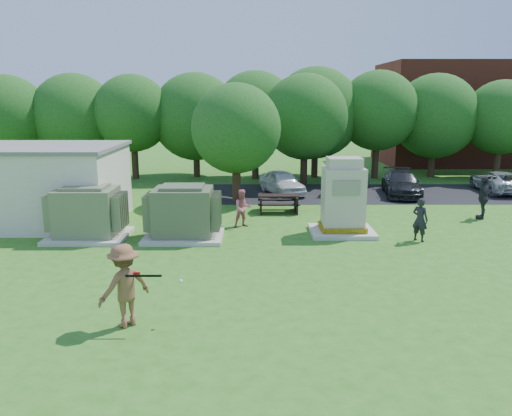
{
  "coord_description": "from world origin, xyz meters",
  "views": [
    {
      "loc": [
        -0.05,
        -14.2,
        5.4
      ],
      "look_at": [
        0.0,
        4.0,
        1.3
      ],
      "focal_mm": 35.0,
      "sensor_mm": 36.0,
      "label": 1
    }
  ],
  "objects_px": {
    "generator_cabinet": "(343,201)",
    "picnic_table": "(278,201)",
    "person_walking_right": "(483,198)",
    "car_white": "(282,182)",
    "car_silver_b": "(498,182)",
    "person_at_picnic": "(243,208)",
    "batter": "(124,286)",
    "transformer_left": "(87,214)",
    "car_dark": "(401,183)",
    "transformer_right": "(183,214)",
    "person_by_generator": "(420,220)",
    "car_silver_a": "(349,180)"
  },
  "relations": [
    {
      "from": "transformer_right",
      "to": "car_silver_a",
      "type": "height_order",
      "value": "transformer_right"
    },
    {
      "from": "car_silver_a",
      "to": "car_silver_b",
      "type": "distance_m",
      "value": 8.48
    },
    {
      "from": "transformer_left",
      "to": "person_by_generator",
      "type": "height_order",
      "value": "transformer_left"
    },
    {
      "from": "car_silver_a",
      "to": "person_walking_right",
      "type": "bearing_deg",
      "value": 151.26
    },
    {
      "from": "picnic_table",
      "to": "person_walking_right",
      "type": "bearing_deg",
      "value": -8.4
    },
    {
      "from": "transformer_left",
      "to": "transformer_right",
      "type": "xyz_separation_m",
      "value": [
        3.7,
        0.0,
        0.0
      ]
    },
    {
      "from": "car_dark",
      "to": "car_silver_a",
      "type": "bearing_deg",
      "value": 168.38
    },
    {
      "from": "person_at_picnic",
      "to": "person_walking_right",
      "type": "relative_size",
      "value": 0.83
    },
    {
      "from": "person_walking_right",
      "to": "car_white",
      "type": "xyz_separation_m",
      "value": [
        -8.66,
        5.84,
        -0.3
      ]
    },
    {
      "from": "person_at_picnic",
      "to": "batter",
      "type": "bearing_deg",
      "value": -123.71
    },
    {
      "from": "generator_cabinet",
      "to": "picnic_table",
      "type": "distance_m",
      "value": 4.57
    },
    {
      "from": "person_by_generator",
      "to": "car_white",
      "type": "bearing_deg",
      "value": -19.26
    },
    {
      "from": "transformer_left",
      "to": "car_silver_b",
      "type": "bearing_deg",
      "value": 24.87
    },
    {
      "from": "car_silver_a",
      "to": "car_silver_b",
      "type": "height_order",
      "value": "car_silver_a"
    },
    {
      "from": "car_silver_b",
      "to": "generator_cabinet",
      "type": "bearing_deg",
      "value": 43.32
    },
    {
      "from": "batter",
      "to": "person_at_picnic",
      "type": "distance_m",
      "value": 9.62
    },
    {
      "from": "transformer_left",
      "to": "car_silver_b",
      "type": "distance_m",
      "value": 22.47
    },
    {
      "from": "car_dark",
      "to": "car_silver_b",
      "type": "bearing_deg",
      "value": 17.38
    },
    {
      "from": "transformer_right",
      "to": "generator_cabinet",
      "type": "height_order",
      "value": "generator_cabinet"
    },
    {
      "from": "batter",
      "to": "car_dark",
      "type": "bearing_deg",
      "value": -167.87
    },
    {
      "from": "car_silver_a",
      "to": "car_white",
      "type": "bearing_deg",
      "value": 34.02
    },
    {
      "from": "car_white",
      "to": "car_dark",
      "type": "bearing_deg",
      "value": -23.39
    },
    {
      "from": "transformer_left",
      "to": "batter",
      "type": "bearing_deg",
      "value": -66.1
    },
    {
      "from": "transformer_left",
      "to": "picnic_table",
      "type": "height_order",
      "value": "transformer_left"
    },
    {
      "from": "generator_cabinet",
      "to": "car_white",
      "type": "height_order",
      "value": "generator_cabinet"
    },
    {
      "from": "car_white",
      "to": "car_silver_b",
      "type": "xyz_separation_m",
      "value": [
        12.38,
        0.53,
        -0.06
      ]
    },
    {
      "from": "car_white",
      "to": "car_dark",
      "type": "distance_m",
      "value": 6.61
    },
    {
      "from": "picnic_table",
      "to": "car_white",
      "type": "distance_m",
      "value": 4.52
    },
    {
      "from": "car_silver_a",
      "to": "car_dark",
      "type": "xyz_separation_m",
      "value": [
        2.7,
        -0.99,
        -0.04
      ]
    },
    {
      "from": "transformer_left",
      "to": "transformer_right",
      "type": "height_order",
      "value": "same"
    },
    {
      "from": "transformer_right",
      "to": "person_at_picnic",
      "type": "height_order",
      "value": "transformer_right"
    },
    {
      "from": "picnic_table",
      "to": "car_silver_b",
      "type": "relative_size",
      "value": 0.44
    },
    {
      "from": "picnic_table",
      "to": "person_at_picnic",
      "type": "relative_size",
      "value": 1.21
    },
    {
      "from": "transformer_right",
      "to": "person_at_picnic",
      "type": "relative_size",
      "value": 1.88
    },
    {
      "from": "car_silver_a",
      "to": "car_silver_b",
      "type": "xyz_separation_m",
      "value": [
        8.48,
        -0.1,
        -0.09
      ]
    },
    {
      "from": "person_at_picnic",
      "to": "car_silver_b",
      "type": "xyz_separation_m",
      "value": [
        14.43,
        7.77,
        -0.19
      ]
    },
    {
      "from": "person_by_generator",
      "to": "car_dark",
      "type": "height_order",
      "value": "person_by_generator"
    },
    {
      "from": "generator_cabinet",
      "to": "person_by_generator",
      "type": "height_order",
      "value": "generator_cabinet"
    },
    {
      "from": "generator_cabinet",
      "to": "person_walking_right",
      "type": "distance_m",
      "value": 7.16
    },
    {
      "from": "person_at_picnic",
      "to": "car_silver_b",
      "type": "height_order",
      "value": "person_at_picnic"
    },
    {
      "from": "car_silver_a",
      "to": "transformer_right",
      "type": "bearing_deg",
      "value": 74.25
    },
    {
      "from": "car_white",
      "to": "car_silver_b",
      "type": "relative_size",
      "value": 0.89
    },
    {
      "from": "car_white",
      "to": "person_at_picnic",
      "type": "bearing_deg",
      "value": -125.94
    },
    {
      "from": "person_at_picnic",
      "to": "car_dark",
      "type": "xyz_separation_m",
      "value": [
        8.64,
        6.88,
        -0.14
      ]
    },
    {
      "from": "car_silver_a",
      "to": "generator_cabinet",
      "type": "bearing_deg",
      "value": 102.62
    },
    {
      "from": "car_dark",
      "to": "transformer_left",
      "type": "bearing_deg",
      "value": -141.08
    },
    {
      "from": "car_white",
      "to": "person_walking_right",
      "type": "bearing_deg",
      "value": -54.2
    },
    {
      "from": "car_dark",
      "to": "car_silver_b",
      "type": "distance_m",
      "value": 5.85
    },
    {
      "from": "generator_cabinet",
      "to": "batter",
      "type": "bearing_deg",
      "value": -128.8
    },
    {
      "from": "generator_cabinet",
      "to": "car_white",
      "type": "relative_size",
      "value": 0.79
    }
  ]
}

